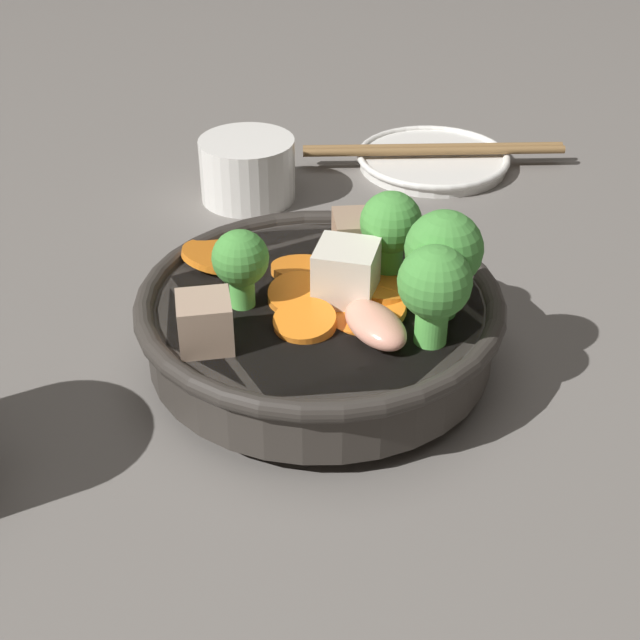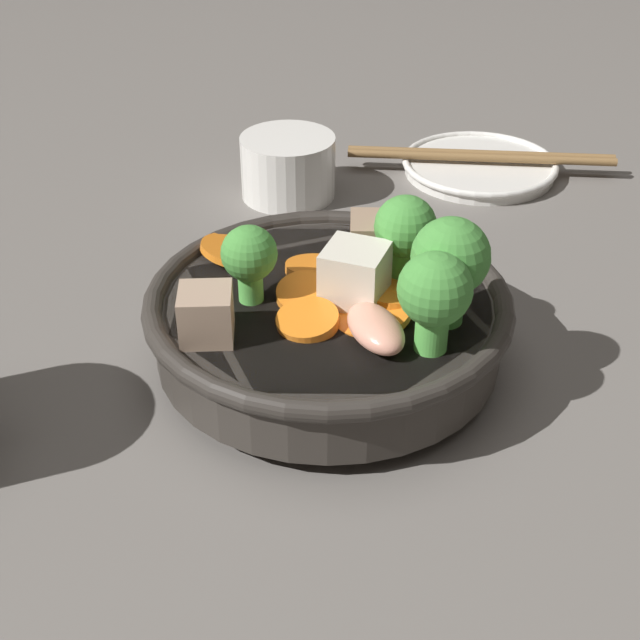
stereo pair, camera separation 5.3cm
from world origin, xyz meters
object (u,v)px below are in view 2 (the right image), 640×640
at_px(stirfry_bowl, 326,313).
at_px(side_saucer, 474,166).
at_px(chopsticks_pair, 475,156).
at_px(tea_cup, 282,166).

xyz_separation_m(stirfry_bowl, side_saucer, (0.13, 0.28, -0.03)).
height_order(stirfry_bowl, chopsticks_pair, stirfry_bowl).
relative_size(stirfry_bowl, chopsticks_pair, 0.95).
height_order(side_saucer, chopsticks_pair, chopsticks_pair).
relative_size(side_saucer, tea_cup, 1.74).
distance_m(stirfry_bowl, tea_cup, 0.24).
bearing_deg(side_saucer, stirfry_bowl, -114.47).
bearing_deg(tea_cup, stirfry_bowl, -81.08).
height_order(stirfry_bowl, tea_cup, stirfry_bowl).
relative_size(stirfry_bowl, side_saucer, 1.61).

